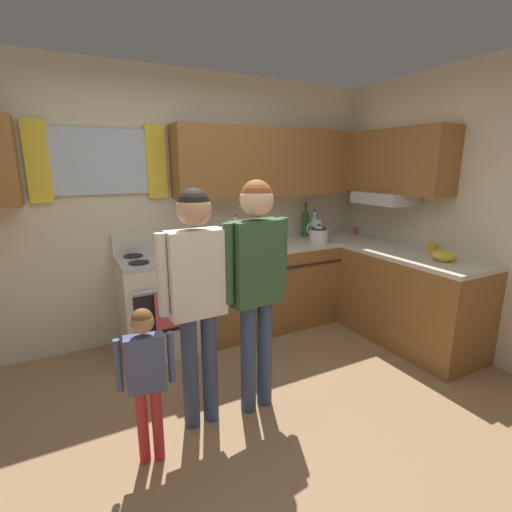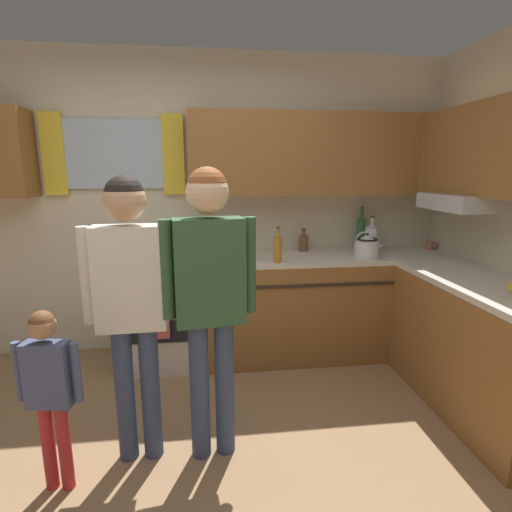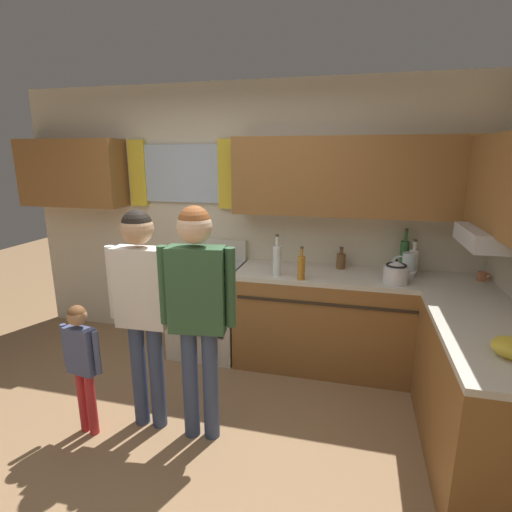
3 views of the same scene
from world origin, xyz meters
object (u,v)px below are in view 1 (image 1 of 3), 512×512
Objects in this scene: cup_terracotta at (353,230)px; mixing_bowl at (444,256)px; adult_in_plaid at (257,271)px; bottle_tall_clear at (236,239)px; bottle_oil_amber at (259,241)px; mug_mustard_yellow at (433,248)px; bottle_milk_white at (314,226)px; stove_oven at (157,302)px; water_pitcher at (316,229)px; bottle_wine_green at (306,223)px; small_child at (146,369)px; bottle_squat_brown at (266,234)px; stovetop_kettle at (319,234)px; adult_holding_child at (197,283)px.

mixing_bowl reaches higher than cup_terracotta.
adult_in_plaid is at bearing 177.24° from mixing_bowl.
mixing_bowl is at bearing -36.88° from bottle_tall_clear.
mug_mustard_yellow is at bearing -28.25° from bottle_oil_amber.
bottle_oil_amber is (-0.94, -0.40, -0.01)m from bottle_milk_white.
stove_oven is at bearing -175.44° from bottle_milk_white.
bottle_milk_white reaches higher than stove_oven.
stove_oven is 1.12m from bottle_oil_amber.
water_pitcher reaches higher than cup_terracotta.
bottle_tall_clear is at bearing 153.39° from mug_mustard_yellow.
mug_mustard_yellow is 0.55× the size of water_pitcher.
bottle_wine_green is 0.41× the size of small_child.
mug_mustard_yellow is at bearing 7.03° from small_child.
bottle_oil_amber reaches higher than bottle_squat_brown.
adult_in_plaid is at bearing -71.47° from stove_oven.
bottle_milk_white is 0.19× the size of adult_in_plaid.
stovetop_kettle is (-0.70, 0.88, 0.05)m from mug_mustard_yellow.
mug_mustard_yellow is 0.57× the size of mixing_bowl.
stove_oven reaches higher than mug_mustard_yellow.
bottle_tall_clear reaches higher than water_pitcher.
stovetop_kettle is (0.46, -0.34, 0.02)m from bottle_squat_brown.
stovetop_kettle is (-0.09, -0.38, -0.06)m from bottle_wine_green.
bottle_oil_amber is at bearing 40.33° from small_child.
mug_mustard_yellow is at bearing -23.18° from stove_oven.
bottle_oil_amber is 0.77m from stovetop_kettle.
bottle_squat_brown reaches higher than stove_oven.
adult_holding_child is (-0.73, -1.00, -0.04)m from bottle_tall_clear.
bottle_wine_green is 1.44× the size of stovetop_kettle.
adult_in_plaid is at bearing -121.56° from bottle_squat_brown.
stove_oven is 10.11× the size of cup_terracotta.
adult_in_plaid reaches higher than mixing_bowl.
cup_terracotta is at bearing 12.71° from bottle_oil_amber.
bottle_milk_white is at bearing -42.83° from bottle_wine_green.
bottle_oil_amber reaches higher than small_child.
adult_holding_child is (-1.89, -1.34, -0.02)m from bottle_milk_white.
adult_holding_child is 0.41m from adult_in_plaid.
bottle_squat_brown is 0.53m from bottle_oil_amber.
adult_holding_child reaches higher than water_pitcher.
stove_oven is 5.26× the size of mixing_bowl.
bottle_tall_clear is 1.67× the size of water_pitcher.
stovetop_kettle is 1.24× the size of water_pitcher.
stovetop_kettle is 1.31× the size of mixing_bowl.
small_child is at bearing -152.47° from cup_terracotta.
stove_oven is at bearing -177.94° from cup_terracotta.
adult_holding_child is at bearing -149.12° from stovetop_kettle.
cup_terracotta is at bearing 5.33° from water_pitcher.
stove_oven is 1.97m from bottle_milk_white.
bottle_oil_amber is at bearing -162.43° from water_pitcher.
bottle_milk_white is at bearing -2.42° from bottle_squat_brown.
mixing_bowl is at bearing -30.48° from stove_oven.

